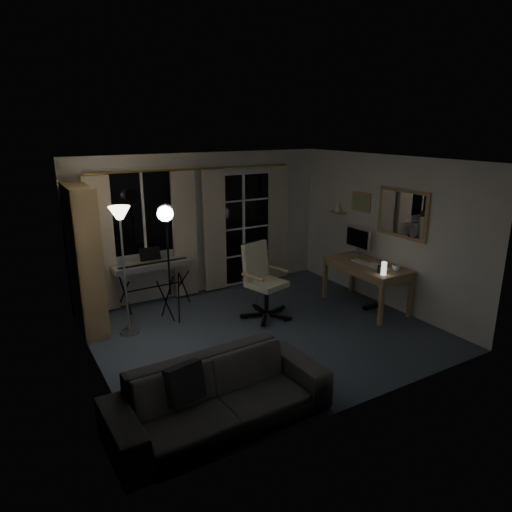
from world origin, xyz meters
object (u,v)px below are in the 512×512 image
(office_chair, at_px, (260,274))
(mug, at_px, (396,267))
(torchiere_lamp, at_px, (121,233))
(sofa, at_px, (219,386))
(bookshelf, at_px, (82,264))
(studio_light, at_px, (166,227))
(keyboard_piano, at_px, (153,266))
(monitor, at_px, (358,239))
(desk, at_px, (367,269))

(office_chair, relative_size, mug, 9.48)
(torchiere_lamp, bearing_deg, sofa, -85.45)
(bookshelf, xyz_separation_m, studio_light, (1.12, -0.34, 0.47))
(mug, bearing_deg, office_chair, 147.79)
(sofa, bearing_deg, bookshelf, 100.88)
(keyboard_piano, distance_m, mug, 3.75)
(studio_light, distance_m, monitor, 3.17)
(mug, bearing_deg, monitor, 84.20)
(keyboard_piano, relative_size, mug, 10.45)
(studio_light, bearing_deg, keyboard_piano, 115.82)
(desk, height_order, sofa, sofa)
(desk, xyz_separation_m, monitor, (0.20, 0.45, 0.37))
(keyboard_piano, distance_m, desk, 3.39)
(office_chair, relative_size, sofa, 0.52)
(bookshelf, xyz_separation_m, desk, (4.01, -1.39, -0.34))
(torchiere_lamp, distance_m, desk, 3.76)
(torchiere_lamp, xyz_separation_m, studio_light, (0.65, 0.06, -0.00))
(monitor, bearing_deg, keyboard_piano, 157.76)
(office_chair, bearing_deg, keyboard_piano, 122.80)
(mug, bearing_deg, desk, 101.31)
(sofa, bearing_deg, monitor, 26.96)
(office_chair, bearing_deg, desk, -35.26)
(office_chair, bearing_deg, mug, -47.68)
(bookshelf, height_order, sofa, bookshelf)
(bookshelf, height_order, desk, bookshelf)
(office_chair, xyz_separation_m, desk, (1.62, -0.58, -0.03))
(keyboard_piano, bearing_deg, mug, -38.15)
(bookshelf, bearing_deg, sofa, -76.36)
(mug, height_order, sofa, mug)
(monitor, bearing_deg, sofa, -150.76)
(keyboard_piano, height_order, office_chair, office_chair)
(keyboard_piano, distance_m, office_chair, 1.73)
(keyboard_piano, xyz_separation_m, studio_light, (0.02, -0.68, 0.76))
(monitor, xyz_separation_m, sofa, (-3.54, -1.96, -0.59))
(monitor, bearing_deg, desk, -113.38)
(studio_light, height_order, monitor, studio_light)
(office_chair, bearing_deg, studio_light, 144.37)
(mug, bearing_deg, torchiere_lamp, 157.73)
(keyboard_piano, distance_m, studio_light, 1.03)
(bookshelf, relative_size, desk, 1.51)
(desk, bearing_deg, mug, -78.48)
(bookshelf, xyz_separation_m, sofa, (0.67, -2.90, -0.56))
(torchiere_lamp, distance_m, monitor, 3.80)
(studio_light, height_order, sofa, studio_light)
(monitor, distance_m, sofa, 4.09)
(studio_light, distance_m, sofa, 2.80)
(torchiere_lamp, bearing_deg, bookshelf, 139.76)
(keyboard_piano, relative_size, desk, 0.92)
(office_chair, relative_size, monitor, 2.16)
(studio_light, distance_m, desk, 3.18)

